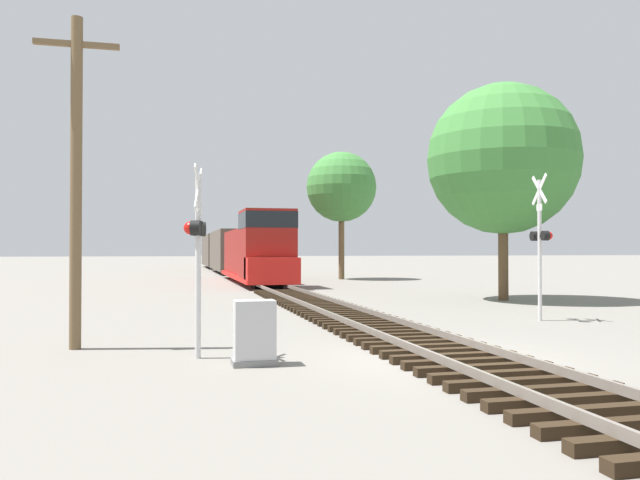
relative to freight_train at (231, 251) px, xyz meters
name	(u,v)px	position (x,y,z in m)	size (l,w,h in m)	color
ground_plane	(447,359)	(0.00, -45.80, -2.01)	(400.00, 400.00, 0.00)	slate
rail_track_bed	(447,352)	(0.00, -45.80, -1.88)	(2.60, 160.00, 0.31)	black
freight_train	(231,251)	(0.00, 0.00, 0.00)	(2.91, 50.05, 4.44)	maroon
crossing_signal_near	(197,238)	(-4.87, -44.55, 0.39)	(0.48, 1.01, 3.87)	silver
crossing_signal_far	(540,239)	(5.69, -40.28, 0.49)	(0.41, 1.01, 4.49)	silver
relay_cabinet	(254,333)	(-3.83, -45.56, -1.41)	(0.84, 0.56, 1.22)	slate
utility_pole	(76,175)	(-7.40, -42.77, 1.80)	(1.80, 0.25, 7.30)	brown
tree_far_right	(503,159)	(8.55, -33.11, 4.06)	(6.48, 6.48, 9.33)	brown
tree_mid_background	(341,187)	(6.91, -13.03, 4.78)	(5.17, 5.17, 9.40)	brown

